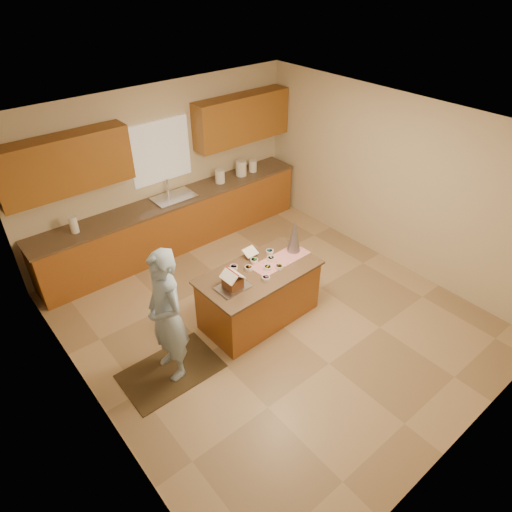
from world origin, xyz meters
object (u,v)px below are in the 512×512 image
at_px(boy, 167,317).
at_px(island_base, 259,296).
at_px(gingerbread_house, 233,281).
at_px(tinsel_tree, 294,236).

bearing_deg(boy, island_base, 94.16).
distance_m(island_base, gingerbread_house, 0.73).
bearing_deg(gingerbread_house, island_base, 6.88).
bearing_deg(island_base, boy, -179.11).
bearing_deg(gingerbread_house, tinsel_tree, 5.99).
relative_size(island_base, boy, 0.91).
relative_size(island_base, tinsel_tree, 3.27).
height_order(island_base, tinsel_tree, tinsel_tree).
xyz_separation_m(island_base, boy, (-1.44, -0.06, 0.50)).
xyz_separation_m(island_base, gingerbread_house, (-0.48, -0.06, 0.54)).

